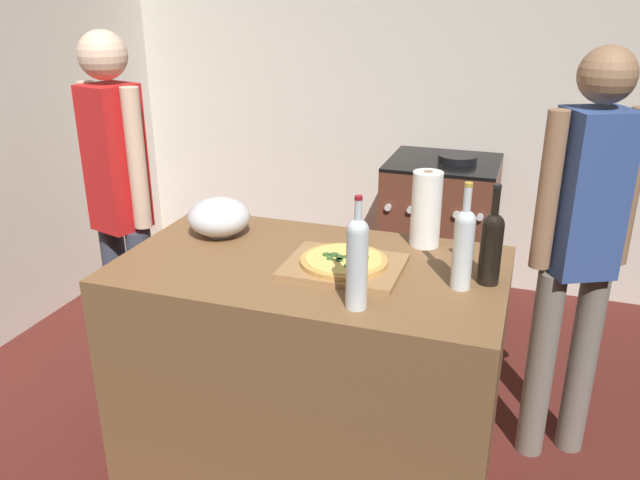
{
  "coord_description": "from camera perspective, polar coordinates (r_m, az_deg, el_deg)",
  "views": [
    {
      "loc": [
        0.81,
        -1.23,
        1.83
      ],
      "look_at": [
        0.11,
        0.84,
        0.96
      ],
      "focal_mm": 36.24,
      "sensor_mm": 36.0,
      "label": 1
    }
  ],
  "objects": [
    {
      "name": "ground_plane",
      "position": [
        3.29,
        1.25,
        -12.37
      ],
      "size": [
        4.22,
        3.35,
        0.02
      ],
      "primitive_type": "cube",
      "color": "#511E19"
    },
    {
      "name": "kitchen_wall_rear",
      "position": [
        4.15,
        7.53,
        14.08
      ],
      "size": [
        4.22,
        0.1,
        2.6
      ],
      "primitive_type": "cube",
      "color": "silver",
      "rests_on": "ground_plane"
    },
    {
      "name": "counter",
      "position": [
        2.5,
        -0.75,
        -11.67
      ],
      "size": [
        1.36,
        0.78,
        0.91
      ],
      "primitive_type": "cube",
      "color": "brown",
      "rests_on": "ground_plane"
    },
    {
      "name": "cutting_board",
      "position": [
        2.23,
        2.1,
        -2.35
      ],
      "size": [
        0.4,
        0.32,
        0.02
      ],
      "primitive_type": "cube",
      "color": "#9E7247",
      "rests_on": "counter"
    },
    {
      "name": "pizza",
      "position": [
        2.22,
        2.11,
        -1.86
      ],
      "size": [
        0.3,
        0.3,
        0.03
      ],
      "color": "tan",
      "rests_on": "cutting_board"
    },
    {
      "name": "mixing_bowl",
      "position": [
        2.54,
        -8.9,
        2.03
      ],
      "size": [
        0.24,
        0.24,
        0.15
      ],
      "color": "#B2B2B7",
      "rests_on": "counter"
    },
    {
      "name": "paper_towel_roll",
      "position": [
        2.42,
        9.36,
        2.71
      ],
      "size": [
        0.11,
        0.11,
        0.29
      ],
      "color": "white",
      "rests_on": "counter"
    },
    {
      "name": "wine_bottle_green",
      "position": [
        2.09,
        12.56,
        -0.43
      ],
      "size": [
        0.07,
        0.07,
        0.35
      ],
      "color": "silver",
      "rests_on": "counter"
    },
    {
      "name": "wine_bottle_dark",
      "position": [
        2.15,
        14.89,
        -0.36
      ],
      "size": [
        0.07,
        0.07,
        0.34
      ],
      "color": "black",
      "rests_on": "counter"
    },
    {
      "name": "wine_bottle_amber",
      "position": [
        1.91,
        3.29,
        -1.76
      ],
      "size": [
        0.07,
        0.07,
        0.36
      ],
      "color": "silver",
      "rests_on": "counter"
    },
    {
      "name": "stove",
      "position": [
        3.91,
        10.46,
        0.59
      ],
      "size": [
        0.62,
        0.61,
        0.93
      ],
      "color": "brown",
      "rests_on": "ground_plane"
    },
    {
      "name": "person_in_stripes",
      "position": [
        2.96,
        -17.25,
        3.38
      ],
      "size": [
        0.35,
        0.25,
        1.67
      ],
      "color": "#383D4C",
      "rests_on": "ground_plane"
    },
    {
      "name": "person_in_red",
      "position": [
        2.58,
        22.06,
        0.04
      ],
      "size": [
        0.35,
        0.28,
        1.64
      ],
      "color": "slate",
      "rests_on": "ground_plane"
    }
  ]
}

